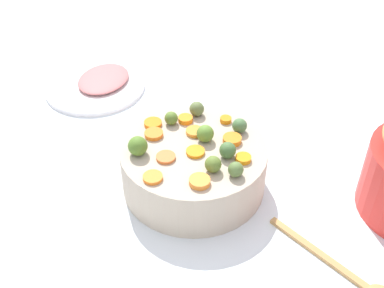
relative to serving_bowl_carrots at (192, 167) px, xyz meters
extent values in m
cube|color=silver|center=(0.00, 0.05, -0.06)|extent=(2.40, 2.40, 0.02)
cylinder|color=#B7A790|center=(0.00, 0.00, 0.00)|extent=(0.30, 0.30, 0.10)
cylinder|color=orange|center=(0.01, 0.05, 0.06)|extent=(0.05, 0.05, 0.01)
cylinder|color=orange|center=(0.09, -0.06, 0.06)|extent=(0.03, 0.03, 0.01)
cylinder|color=orange|center=(-0.01, -0.10, 0.06)|extent=(0.05, 0.05, 0.01)
cylinder|color=orange|center=(0.00, -0.02, 0.05)|extent=(0.05, 0.05, 0.01)
cylinder|color=orange|center=(0.08, 0.00, 0.06)|extent=(0.04, 0.04, 0.01)
cylinder|color=orange|center=(-0.06, -0.02, 0.05)|extent=(0.05, 0.05, 0.01)
cylinder|color=orange|center=(-0.07, 0.06, 0.06)|extent=(0.05, 0.05, 0.01)
cylinder|color=orange|center=(-0.07, 0.09, 0.06)|extent=(0.05, 0.05, 0.01)
cylinder|color=orange|center=(0.09, 0.07, 0.06)|extent=(0.03, 0.03, 0.01)
cylinder|color=orange|center=(-0.09, -0.07, 0.05)|extent=(0.04, 0.04, 0.01)
cylinder|color=orange|center=(0.01, 0.09, 0.06)|extent=(0.04, 0.04, 0.01)
sphere|color=#577339|center=(0.06, -0.09, 0.07)|extent=(0.03, 0.03, 0.03)
sphere|color=#5D6E3C|center=(0.03, 0.11, 0.07)|extent=(0.03, 0.03, 0.03)
sphere|color=#497040|center=(0.11, 0.03, 0.07)|extent=(0.03, 0.03, 0.03)
sphere|color=#57752C|center=(-0.03, 0.09, 0.07)|extent=(0.03, 0.03, 0.03)
sphere|color=olive|center=(0.03, 0.02, 0.07)|extent=(0.04, 0.04, 0.04)
sphere|color=#527829|center=(-0.11, 0.00, 0.07)|extent=(0.04, 0.04, 0.04)
sphere|color=#476C38|center=(0.06, -0.04, 0.07)|extent=(0.03, 0.03, 0.03)
sphere|color=olive|center=(0.03, -0.07, 0.07)|extent=(0.03, 0.03, 0.03)
cube|color=tan|center=(0.19, -0.23, -0.05)|extent=(0.13, 0.20, 0.01)
cylinder|color=white|center=(-0.19, 0.42, -0.04)|extent=(0.27, 0.27, 0.01)
ellipsoid|color=#C46B6A|center=(-0.16, 0.43, -0.03)|extent=(0.19, 0.21, 0.02)
camera|label=1|loc=(-0.15, -0.75, 0.68)|focal=46.37mm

